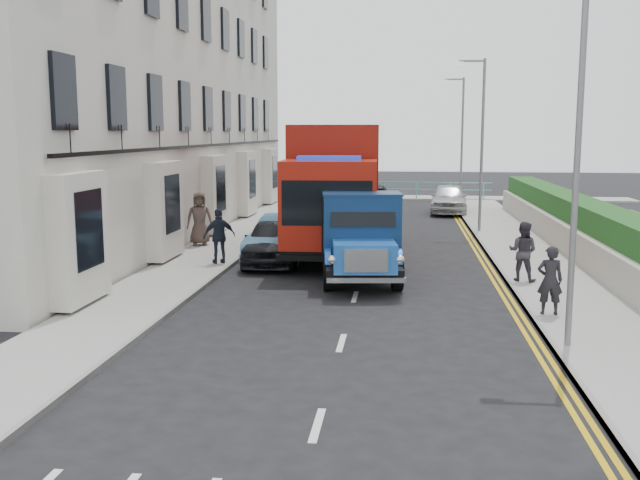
% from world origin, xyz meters
% --- Properties ---
extents(ground, '(120.00, 120.00, 0.00)m').
position_xyz_m(ground, '(0.00, 0.00, 0.00)').
color(ground, black).
rests_on(ground, ground).
extents(pavement_west, '(2.40, 38.00, 0.12)m').
position_xyz_m(pavement_west, '(-5.20, 9.00, 0.06)').
color(pavement_west, gray).
rests_on(pavement_west, ground).
extents(pavement_east, '(2.60, 38.00, 0.12)m').
position_xyz_m(pavement_east, '(5.30, 9.00, 0.06)').
color(pavement_east, gray).
rests_on(pavement_east, ground).
extents(promenade, '(30.00, 2.50, 0.12)m').
position_xyz_m(promenade, '(0.00, 29.00, 0.06)').
color(promenade, gray).
rests_on(promenade, ground).
extents(sea_plane, '(120.00, 120.00, 0.00)m').
position_xyz_m(sea_plane, '(0.00, 60.00, 0.00)').
color(sea_plane, '#4F5C6C').
rests_on(sea_plane, ground).
extents(terrace_west, '(6.31, 30.20, 14.25)m').
position_xyz_m(terrace_west, '(-9.47, 13.00, 7.17)').
color(terrace_west, beige).
rests_on(terrace_west, ground).
extents(garden_east, '(1.45, 28.00, 1.75)m').
position_xyz_m(garden_east, '(7.21, 9.00, 0.90)').
color(garden_east, '#B2AD9E').
rests_on(garden_east, ground).
extents(seafront_railing, '(13.00, 0.08, 1.11)m').
position_xyz_m(seafront_railing, '(0.00, 28.20, 0.58)').
color(seafront_railing, '#59B2A5').
rests_on(seafront_railing, ground).
extents(lamp_near, '(1.23, 0.18, 7.00)m').
position_xyz_m(lamp_near, '(4.18, -2.00, 4.00)').
color(lamp_near, slate).
rests_on(lamp_near, ground).
extents(lamp_mid, '(1.23, 0.18, 7.00)m').
position_xyz_m(lamp_mid, '(4.18, 14.00, 4.00)').
color(lamp_mid, slate).
rests_on(lamp_mid, ground).
extents(lamp_far, '(1.23, 0.18, 7.00)m').
position_xyz_m(lamp_far, '(4.18, 24.00, 4.00)').
color(lamp_far, slate).
rests_on(lamp_far, ground).
extents(bedford_lorry, '(2.64, 5.41, 2.47)m').
position_xyz_m(bedford_lorry, '(0.04, 3.61, 1.14)').
color(bedford_lorry, black).
rests_on(bedford_lorry, ground).
extents(red_lorry, '(3.13, 8.38, 4.33)m').
position_xyz_m(red_lorry, '(-1.11, 8.33, 2.31)').
color(red_lorry, black).
rests_on(red_lorry, ground).
extents(parked_car_front, '(1.96, 4.30, 1.43)m').
position_xyz_m(parked_car_front, '(-2.86, 6.32, 0.71)').
color(parked_car_front, black).
rests_on(parked_car_front, ground).
extents(parked_car_mid, '(2.13, 4.59, 1.46)m').
position_xyz_m(parked_car_mid, '(-2.60, 7.00, 0.73)').
color(parked_car_mid, '#5B97C3').
rests_on(parked_car_mid, ground).
extents(parked_car_rear, '(1.80, 4.23, 1.22)m').
position_xyz_m(parked_car_rear, '(-2.60, 12.00, 0.61)').
color(parked_car_rear, silver).
rests_on(parked_car_rear, ground).
extents(seafront_car_left, '(3.60, 5.58, 1.43)m').
position_xyz_m(seafront_car_left, '(-1.41, 27.00, 0.72)').
color(seafront_car_left, black).
rests_on(seafront_car_left, ground).
extents(seafront_car_right, '(2.08, 4.55, 1.51)m').
position_xyz_m(seafront_car_right, '(3.50, 21.18, 0.76)').
color(seafront_car_right, '#B1B2B6').
rests_on(seafront_car_right, ground).
extents(pedestrian_east_near, '(0.56, 0.37, 1.53)m').
position_xyz_m(pedestrian_east_near, '(4.40, 0.32, 0.89)').
color(pedestrian_east_near, black).
rests_on(pedestrian_east_near, pavement_east).
extents(pedestrian_east_far, '(0.96, 0.87, 1.61)m').
position_xyz_m(pedestrian_east_far, '(4.40, 3.93, 0.93)').
color(pedestrian_east_far, '#352F3A').
rests_on(pedestrian_east_far, pavement_east).
extents(pedestrian_west_near, '(1.06, 0.84, 1.68)m').
position_xyz_m(pedestrian_west_near, '(-4.40, 5.54, 0.96)').
color(pedestrian_west_near, '#19212D').
rests_on(pedestrian_west_near, pavement_west).
extents(pedestrian_west_far, '(1.07, 0.87, 1.89)m').
position_xyz_m(pedestrian_west_far, '(-6.00, 8.92, 1.07)').
color(pedestrian_west_far, '#463932').
rests_on(pedestrian_west_far, pavement_west).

